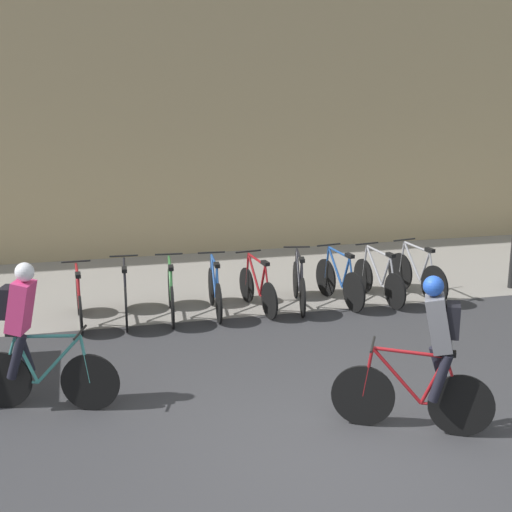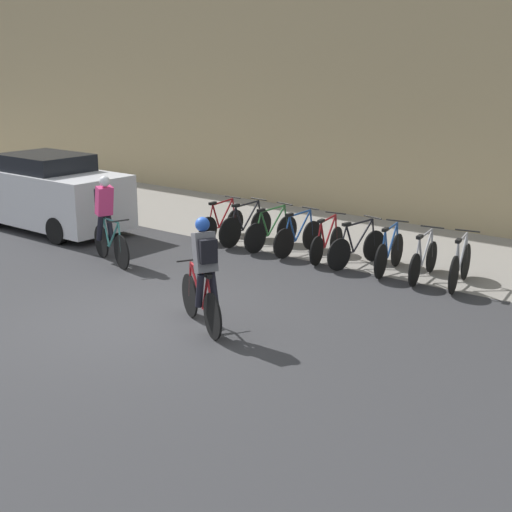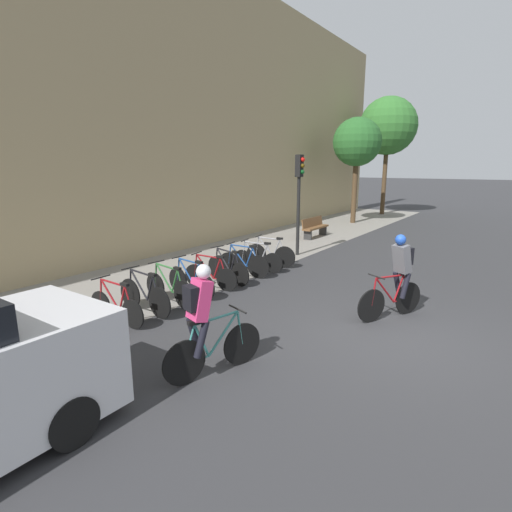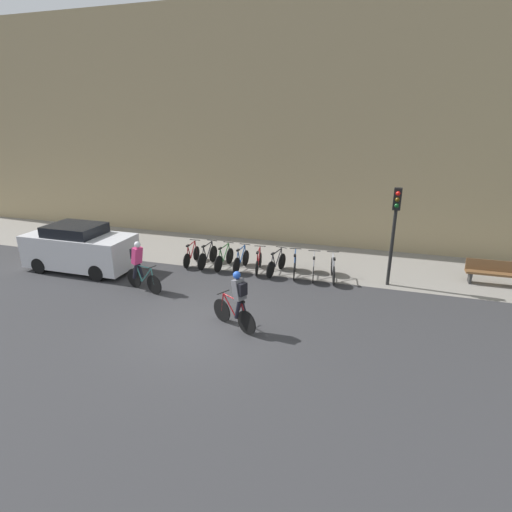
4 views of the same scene
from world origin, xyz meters
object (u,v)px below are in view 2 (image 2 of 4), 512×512
(parked_bike_6, at_px, (389,252))
(parked_car, at_px, (50,193))
(parked_bike_5, at_px, (357,247))
(parked_bike_0, at_px, (222,223))
(cyclist_pink, at_px, (106,217))
(parked_bike_3, at_px, (298,236))
(parked_bike_8, at_px, (460,265))
(parked_bike_2, at_px, (271,231))
(parked_bike_7, at_px, (423,260))
(parked_bike_1, at_px, (246,226))
(cyclist_grey, at_px, (204,272))
(parked_bike_4, at_px, (327,242))

(parked_bike_6, xyz_separation_m, parked_car, (-8.31, -1.88, 0.50))
(parked_bike_5, bearing_deg, parked_bike_0, -180.00)
(cyclist_pink, xyz_separation_m, parked_bike_3, (2.75, 2.93, -0.55))
(parked_bike_8, bearing_deg, parked_bike_0, -179.98)
(parked_bike_2, height_order, parked_bike_5, parked_bike_2)
(parked_bike_6, bearing_deg, parked_bike_7, -0.14)
(parked_bike_6, bearing_deg, parked_bike_1, -179.99)
(parked_bike_2, bearing_deg, parked_bike_1, 179.95)
(parked_bike_0, bearing_deg, parked_bike_6, 0.02)
(parked_bike_3, distance_m, parked_car, 6.43)
(parked_bike_1, relative_size, parked_bike_7, 1.04)
(parked_bike_8, bearing_deg, parked_bike_2, -179.98)
(parked_bike_2, xyz_separation_m, parked_bike_3, (0.73, 0.00, -0.01))
(parked_bike_2, bearing_deg, parked_bike_8, 0.02)
(parked_bike_5, distance_m, parked_bike_6, 0.73)
(parked_bike_2, distance_m, parked_bike_7, 3.65)
(parked_bike_0, distance_m, parked_bike_8, 5.83)
(cyclist_grey, distance_m, parked_bike_5, 4.62)
(parked_bike_7, bearing_deg, parked_bike_4, 179.99)
(cyclist_pink, relative_size, parked_bike_4, 1.13)
(cyclist_grey, xyz_separation_m, parked_car, (-7.61, 2.71, -0.05))
(parked_bike_4, bearing_deg, parked_bike_7, -0.01)
(parked_bike_3, relative_size, parked_bike_4, 1.02)
(parked_bike_0, distance_m, parked_bike_3, 2.19)
(parked_bike_6, relative_size, parked_bike_7, 0.98)
(cyclist_pink, bearing_deg, cyclist_grey, -21.39)
(parked_bike_8, relative_size, parked_car, 0.39)
(parked_bike_5, bearing_deg, parked_bike_1, 179.99)
(cyclist_grey, relative_size, parked_bike_4, 1.13)
(cyclist_pink, xyz_separation_m, parked_bike_4, (3.48, 2.93, -0.57))
(parked_bike_3, height_order, parked_bike_6, parked_bike_6)
(parked_bike_7, bearing_deg, parked_bike_3, 179.97)
(parked_bike_5, distance_m, parked_bike_7, 1.46)
(cyclist_pink, relative_size, parked_bike_1, 1.04)
(parked_bike_2, xyz_separation_m, parked_bike_6, (2.92, 0.00, 0.00))
(parked_bike_0, height_order, parked_bike_7, parked_bike_7)
(parked_bike_0, relative_size, parked_bike_1, 0.93)
(parked_bike_2, height_order, parked_bike_6, parked_bike_6)
(parked_bike_0, xyz_separation_m, parked_bike_4, (2.92, 0.00, -0.00))
(parked_bike_3, relative_size, parked_bike_8, 0.97)
(parked_bike_1, xyz_separation_m, parked_bike_2, (0.73, -0.00, -0.01))
(parked_bike_1, bearing_deg, parked_bike_4, -0.02)
(cyclist_pink, height_order, parked_bike_0, cyclist_pink)
(cyclist_pink, relative_size, parked_bike_8, 1.08)
(cyclist_pink, relative_size, parked_car, 0.42)
(cyclist_grey, relative_size, parked_bike_6, 1.10)
(parked_bike_7, bearing_deg, parked_bike_2, 179.99)
(cyclist_pink, bearing_deg, parked_car, 162.69)
(parked_bike_7, relative_size, parked_bike_8, 1.00)
(parked_bike_3, bearing_deg, parked_bike_8, 0.01)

